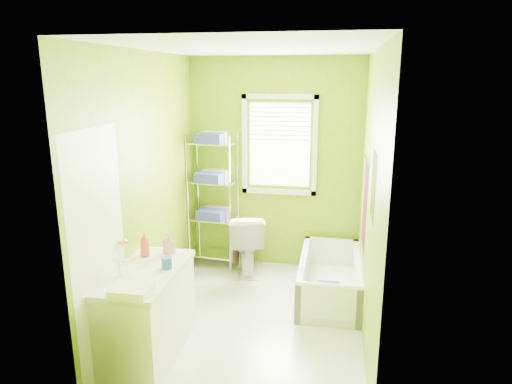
% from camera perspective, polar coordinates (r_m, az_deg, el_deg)
% --- Properties ---
extents(ground, '(2.90, 2.90, 0.00)m').
position_cam_1_polar(ground, '(4.74, -0.20, -15.63)').
color(ground, silver).
rests_on(ground, ground).
extents(room_envelope, '(2.14, 2.94, 2.62)m').
position_cam_1_polar(room_envelope, '(4.19, -0.22, 3.03)').
color(room_envelope, '#6C8E06').
rests_on(room_envelope, ground).
extents(window, '(0.92, 0.05, 1.22)m').
position_cam_1_polar(window, '(5.56, 2.95, 6.51)').
color(window, white).
rests_on(window, ground).
extents(door, '(0.09, 0.80, 2.00)m').
position_cam_1_polar(door, '(3.78, -18.89, -7.68)').
color(door, white).
rests_on(door, ground).
extents(right_wall_decor, '(0.04, 1.48, 1.17)m').
position_cam_1_polar(right_wall_decor, '(4.17, 13.88, -0.66)').
color(right_wall_decor, '#480821').
rests_on(right_wall_decor, ground).
extents(bathtub, '(0.65, 1.40, 0.45)m').
position_cam_1_polar(bathtub, '(5.19, 9.16, -11.27)').
color(bathtub, white).
rests_on(bathtub, ground).
extents(toilet, '(0.59, 0.83, 0.76)m').
position_cam_1_polar(toilet, '(5.66, -1.29, -6.26)').
color(toilet, white).
rests_on(toilet, ground).
extents(vanity, '(0.54, 1.08, 1.02)m').
position_cam_1_polar(vanity, '(4.12, -13.43, -14.23)').
color(vanity, white).
rests_on(vanity, ground).
extents(wire_shelf_unit, '(0.60, 0.48, 1.71)m').
position_cam_1_polar(wire_shelf_unit, '(5.66, -5.19, 0.76)').
color(wire_shelf_unit, silver).
rests_on(wire_shelf_unit, ground).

